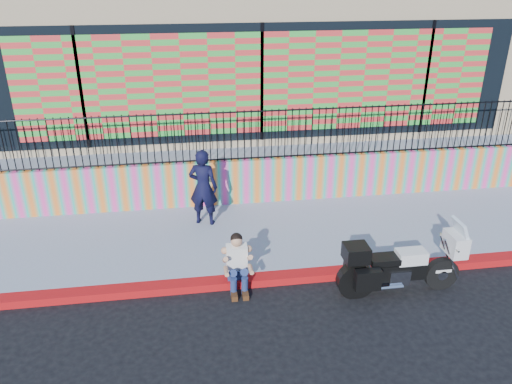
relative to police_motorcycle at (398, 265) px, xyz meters
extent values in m
plane|color=black|center=(-1.71, 0.64, -0.58)|extent=(90.00, 90.00, 0.00)
cube|color=#AA0E0C|center=(-1.71, 0.64, -0.51)|extent=(16.00, 0.30, 0.15)
cube|color=gray|center=(-1.71, 2.29, -0.51)|extent=(16.00, 3.00, 0.15)
cube|color=#F23F9B|center=(-1.71, 3.89, 0.12)|extent=(16.00, 0.20, 1.10)
cube|color=gray|center=(-1.71, 8.99, 0.04)|extent=(16.00, 10.00, 1.25)
cube|color=tan|center=(-1.71, 8.79, 2.67)|extent=(14.00, 8.00, 4.00)
cube|color=black|center=(-1.71, 4.77, 2.27)|extent=(12.60, 0.04, 2.80)
cube|color=red|center=(-1.71, 4.74, 2.27)|extent=(11.48, 0.02, 2.40)
cylinder|color=black|center=(0.85, 0.00, -0.27)|extent=(0.63, 0.13, 0.63)
cylinder|color=black|center=(-0.76, 0.00, -0.27)|extent=(0.63, 0.13, 0.63)
cube|color=black|center=(0.04, 0.00, -0.11)|extent=(0.90, 0.27, 0.32)
cube|color=silver|center=(0.00, 0.00, -0.20)|extent=(0.38, 0.32, 0.28)
cube|color=silver|center=(0.21, 0.00, 0.16)|extent=(0.52, 0.30, 0.23)
cube|color=black|center=(-0.29, 0.00, 0.14)|extent=(0.52, 0.32, 0.11)
cube|color=silver|center=(1.02, 0.00, 0.35)|extent=(0.28, 0.49, 0.40)
cube|color=silver|center=(1.06, 0.00, 0.65)|extent=(0.17, 0.44, 0.32)
cube|color=black|center=(-0.81, 0.00, 0.32)|extent=(0.42, 0.40, 0.28)
cube|color=black|center=(-0.67, -0.28, -0.06)|extent=(0.46, 0.17, 0.38)
cube|color=black|center=(-0.67, 0.28, -0.06)|extent=(0.46, 0.17, 0.38)
cube|color=silver|center=(0.85, 0.00, -0.18)|extent=(0.30, 0.15, 0.06)
imported|color=black|center=(-3.29, 2.94, 0.43)|extent=(0.73, 0.59, 1.74)
cube|color=navy|center=(-2.82, 0.70, -0.34)|extent=(0.36, 0.28, 0.18)
cube|color=white|center=(-2.82, 0.66, 0.01)|extent=(0.38, 0.27, 0.54)
sphere|color=tan|center=(-2.82, 0.62, 0.37)|extent=(0.21, 0.21, 0.21)
cube|color=#472814|center=(-2.92, 0.26, -0.53)|extent=(0.11, 0.26, 0.10)
cube|color=#472814|center=(-2.72, 0.26, -0.53)|extent=(0.11, 0.26, 0.10)
camera|label=1|loc=(-3.61, -7.08, 4.83)|focal=35.00mm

